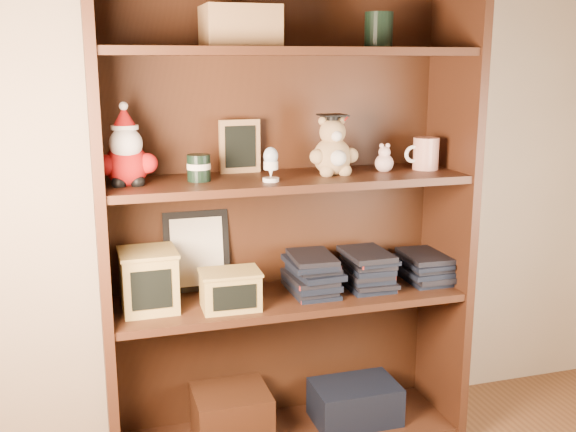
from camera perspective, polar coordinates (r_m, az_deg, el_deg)
name	(u,v)px	position (r m, az deg, el deg)	size (l,w,h in m)	color
bookcase	(283,225)	(2.23, -0.44, -0.75)	(1.20, 0.35, 1.60)	#3E1F11
shelf_lower	(288,299)	(2.26, 0.00, -7.00)	(1.14, 0.33, 0.02)	#3E1F11
shelf_upper	(288,180)	(2.15, 0.00, 3.05)	(1.14, 0.33, 0.02)	#3E1F11
santa_plush	(126,154)	(2.04, -13.54, 5.10)	(0.18, 0.13, 0.25)	#A50F0F
teachers_tin	(199,167)	(2.08, -7.56, 4.10)	(0.07, 0.07, 0.08)	black
chalkboard_plaque	(240,147)	(2.22, -4.11, 5.83)	(0.14, 0.07, 0.17)	#9E7547
egg_cup	(271,163)	(2.05, -1.47, 4.51)	(0.05, 0.05, 0.11)	white
grad_teddy_bear	(333,151)	(2.18, 3.82, 5.49)	(0.16, 0.14, 0.20)	tan
pink_figurine	(384,161)	(2.26, 8.15, 4.67)	(0.06, 0.06, 0.10)	beige
teacher_mug	(425,154)	(2.33, 11.53, 5.20)	(0.12, 0.09, 0.11)	silver
certificate_frame	(197,251)	(2.28, -7.72, -2.98)	(0.22, 0.06, 0.27)	black
treats_box	(149,280)	(2.14, -11.71, -5.31)	(0.18, 0.18, 0.19)	tan
pencils_box	(230,289)	(2.12, -4.90, -6.22)	(0.19, 0.14, 0.12)	tan
book_stack_left	(313,274)	(2.26, 2.10, -4.96)	(0.14, 0.20, 0.13)	black
book_stack_mid	(367,269)	(2.33, 6.67, -4.49)	(0.14, 0.20, 0.13)	black
book_stack_right	(424,268)	(2.42, 11.42, -4.34)	(0.14, 0.20, 0.10)	black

